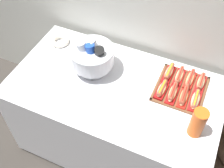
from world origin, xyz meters
The scene contains 14 objects.
ground_plane centered at (0.00, 0.00, 0.00)m, with size 10.00×10.00×0.00m, color #38332D.
buffet_table centered at (0.00, 0.00, 0.42)m, with size 1.47×0.81×0.79m.
serving_tray centered at (0.42, 0.16, 0.80)m, with size 0.33×0.36×0.01m.
hot_dog_0 centered at (0.31, 0.08, 0.83)m, with size 0.07×0.16×0.06m.
hot_dog_1 centered at (0.38, 0.08, 0.83)m, with size 0.06×0.18×0.06m.
hot_dog_2 centered at (0.46, 0.08, 0.83)m, with size 0.06×0.18×0.06m.
hot_dog_3 centered at (0.53, 0.08, 0.83)m, with size 0.07×0.17×0.06m.
hot_dog_4 centered at (0.31, 0.24, 0.83)m, with size 0.06×0.17×0.06m.
hot_dog_5 centered at (0.38, 0.24, 0.82)m, with size 0.06×0.17×0.06m.
hot_dog_6 centered at (0.46, 0.24, 0.82)m, with size 0.06×0.18×0.06m.
hot_dog_7 centered at (0.53, 0.24, 0.83)m, with size 0.06×0.16×0.06m.
punch_bowl centered at (-0.21, 0.08, 0.93)m, with size 0.31×0.31×0.25m.
cup_stack centered at (0.58, -0.14, 0.89)m, with size 0.09×0.09×0.21m.
donut centered at (-0.58, 0.24, 0.81)m, with size 0.15×0.15×0.04m.
Camera 1 is at (0.49, -1.13, 2.27)m, focal length 44.90 mm.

